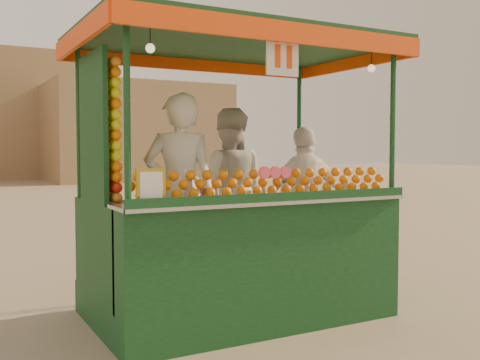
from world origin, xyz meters
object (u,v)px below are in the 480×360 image
juice_cart (234,227)px  vendor_left (180,191)px  vendor_right (306,199)px  vendor_middle (228,190)px

juice_cart → vendor_left: 0.62m
juice_cart → vendor_right: size_ratio=1.92×
vendor_left → vendor_middle: vendor_left is taller
vendor_left → vendor_middle: 0.90m
vendor_left → vendor_right: vendor_left is taller
vendor_middle → vendor_right: vendor_middle is taller
juice_cart → vendor_left: (-0.48, 0.18, 0.34)m
vendor_middle → vendor_left: bearing=60.1°
vendor_left → vendor_right: 1.47m
juice_cart → vendor_middle: bearing=67.0°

